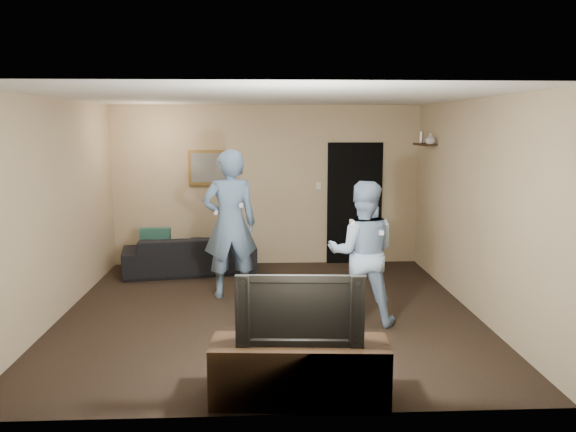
{
  "coord_description": "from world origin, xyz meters",
  "views": [
    {
      "loc": [
        -0.08,
        -6.64,
        2.28
      ],
      "look_at": [
        0.25,
        0.3,
        1.15
      ],
      "focal_mm": 35.0,
      "sensor_mm": 36.0,
      "label": 1
    }
  ],
  "objects_px": {
    "wii_player_left": "(230,224)",
    "television": "(300,307)",
    "tv_console": "(300,372)",
    "sofa": "(190,254)",
    "wii_player_right": "(362,253)"
  },
  "relations": [
    {
      "from": "wii_player_left",
      "to": "television",
      "type": "bearing_deg",
      "value": -76.14
    },
    {
      "from": "sofa",
      "to": "wii_player_left",
      "type": "height_order",
      "value": "wii_player_left"
    },
    {
      "from": "sofa",
      "to": "wii_player_left",
      "type": "xyz_separation_m",
      "value": [
        0.71,
        -1.26,
        0.69
      ]
    },
    {
      "from": "sofa",
      "to": "television",
      "type": "xyz_separation_m",
      "value": [
        1.43,
        -4.21,
        0.51
      ]
    },
    {
      "from": "tv_console",
      "to": "wii_player_right",
      "type": "height_order",
      "value": "wii_player_right"
    },
    {
      "from": "television",
      "to": "wii_player_right",
      "type": "bearing_deg",
      "value": 69.19
    },
    {
      "from": "tv_console",
      "to": "wii_player_left",
      "type": "height_order",
      "value": "wii_player_left"
    },
    {
      "from": "tv_console",
      "to": "television",
      "type": "distance_m",
      "value": 0.56
    },
    {
      "from": "wii_player_right",
      "to": "television",
      "type": "bearing_deg",
      "value": -114.61
    },
    {
      "from": "tv_console",
      "to": "television",
      "type": "relative_size",
      "value": 1.42
    },
    {
      "from": "television",
      "to": "wii_player_right",
      "type": "distance_m",
      "value": 2.02
    },
    {
      "from": "tv_console",
      "to": "wii_player_left",
      "type": "xyz_separation_m",
      "value": [
        -0.73,
        2.95,
        0.74
      ]
    },
    {
      "from": "wii_player_left",
      "to": "wii_player_right",
      "type": "bearing_deg",
      "value": -35.19
    },
    {
      "from": "sofa",
      "to": "wii_player_right",
      "type": "distance_m",
      "value": 3.33
    },
    {
      "from": "wii_player_left",
      "to": "tv_console",
      "type": "bearing_deg",
      "value": -76.14
    }
  ]
}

